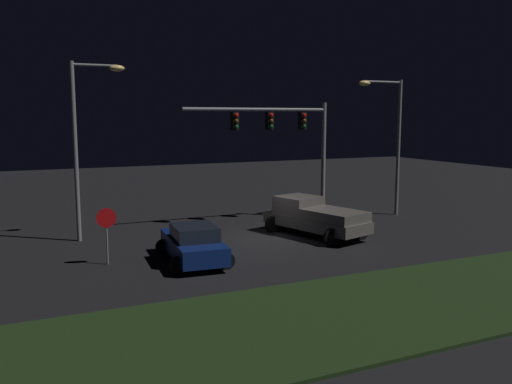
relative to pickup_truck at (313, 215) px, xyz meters
name	(u,v)px	position (x,y,z in m)	size (l,w,h in m)	color
ground_plane	(264,238)	(-2.50, 0.33, -1.00)	(80.00, 80.00, 0.00)	black
grass_median	(404,303)	(-2.50, -9.62, -0.95)	(27.07, 6.13, 0.10)	black
pickup_truck	(313,215)	(0.00, 0.00, 0.00)	(3.84, 5.74, 1.80)	#514C47
car_sedan	(193,243)	(-6.81, -2.21, -0.26)	(2.72, 4.53, 1.51)	navy
traffic_signal_gantry	(285,132)	(0.41, 3.74, 3.90)	(8.32, 0.56, 6.50)	slate
street_lamp_left	(85,130)	(-10.02, 3.49, 4.14)	(2.44, 0.44, 8.18)	slate
street_lamp_right	(390,130)	(6.69, 2.78, 3.98)	(2.95, 0.44, 7.81)	slate
stop_sign	(106,225)	(-9.98, -1.19, 0.56)	(0.76, 0.08, 2.23)	slate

